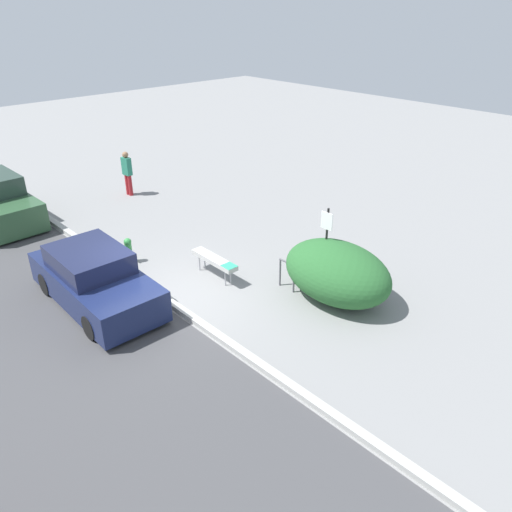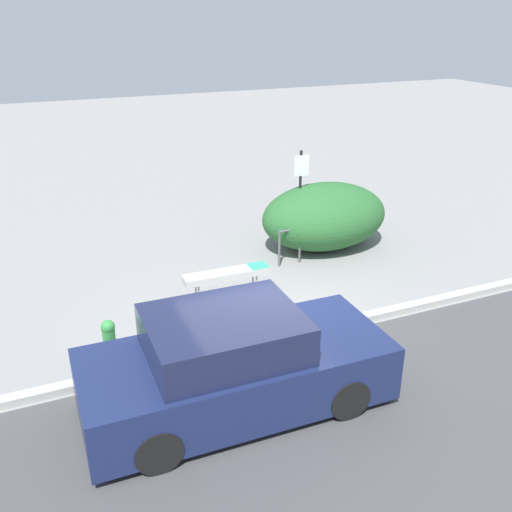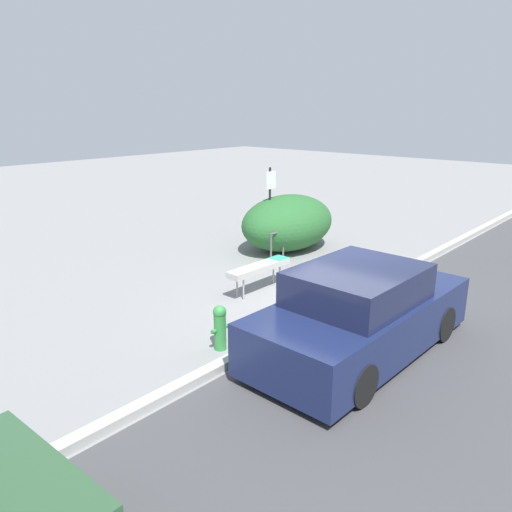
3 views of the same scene
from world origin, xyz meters
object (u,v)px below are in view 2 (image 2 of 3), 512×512
Objects in this scene: sign_post at (300,191)px; bike_rack at (290,243)px; fire_hydrant at (109,341)px; parked_car_near at (234,366)px; bench at (227,275)px.

bike_rack is at bearing -129.18° from sign_post.
parked_car_near is (1.40, -1.76, 0.26)m from fire_hydrant.
bench is 2.09m from bike_rack.
sign_post reaches higher than bench.
bench is 0.73× the size of sign_post.
bike_rack is at bearing 28.10° from fire_hydrant.
sign_post is 5.86m from fire_hydrant.
bench is at bearing -151.43° from bike_rack.
parked_car_near is (-3.51, -4.81, -0.72)m from sign_post.
sign_post is at bearing 31.90° from fire_hydrant.
sign_post is (0.63, 0.77, 0.88)m from bike_rack.
bench is 2.18× the size of fire_hydrant.
bike_rack is 4.96m from parked_car_near.
bench is at bearing -144.29° from sign_post.
bench is 2.03× the size of bike_rack.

